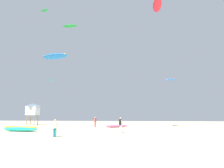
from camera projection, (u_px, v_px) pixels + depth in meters
ground_plane at (74, 144)px, 15.17m from camera, size 120.00×120.00×0.00m
person_foreground at (55, 127)px, 19.93m from camera, size 0.50×0.35×1.54m
person_midground at (95, 121)px, 37.38m from camera, size 0.37×0.54×1.63m
person_left at (121, 124)px, 24.74m from camera, size 0.39×0.45×1.66m
kite_grounded_near at (117, 126)px, 36.07m from camera, size 3.87×3.28×0.48m
kite_grounded_mid at (20, 129)px, 27.01m from camera, size 4.96×2.33×0.60m
lifeguard_tower at (33, 109)px, 43.98m from camera, size 2.30×2.30×4.15m
kite_aloft_0 at (157, 5)px, 33.54m from camera, size 1.55×4.51×0.92m
kite_aloft_1 at (51, 80)px, 60.02m from camera, size 1.38×2.51×0.26m
kite_aloft_2 at (70, 26)px, 60.09m from camera, size 4.00×1.34×0.74m
kite_aloft_4 at (171, 80)px, 49.07m from camera, size 2.29×0.70×0.32m
kite_aloft_5 at (45, 10)px, 52.98m from camera, size 2.22×1.46×0.47m
kite_aloft_7 at (55, 56)px, 34.82m from camera, size 4.45×2.20×0.96m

